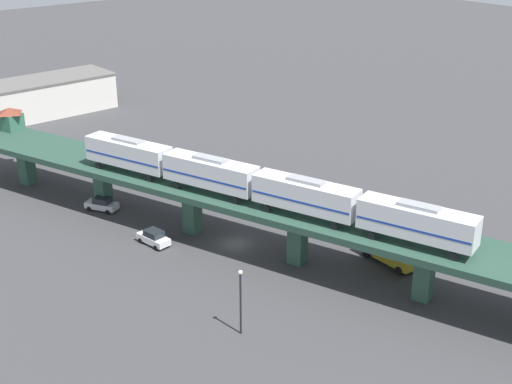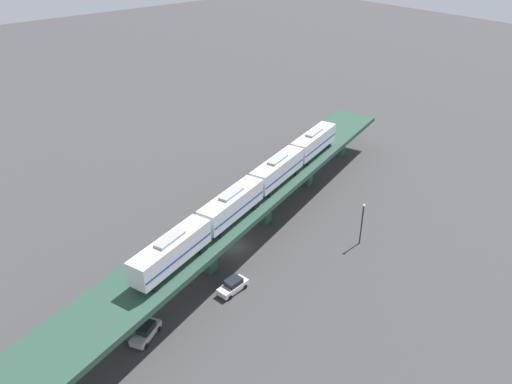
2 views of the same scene
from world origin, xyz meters
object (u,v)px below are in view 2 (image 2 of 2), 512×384
street_car_white (233,285)px  delivery_truck (265,181)px  subway_train (256,186)px  street_car_silver (146,331)px  street_lamp (362,221)px

street_car_white → delivery_truck: (18.30, -21.35, 0.82)m
subway_train → street_car_silver: 25.80m
street_car_silver → street_lamp: street_lamp is taller
subway_train → street_car_silver: size_ratio=10.22×
street_car_silver → street_lamp: 34.81m
street_car_white → street_lamp: (-3.61, -21.50, 3.17)m
street_car_white → delivery_truck: 28.13m
street_lamp → subway_train: bearing=45.2°
street_car_silver → delivery_truck: size_ratio=0.65×
delivery_truck → street_lamp: 22.04m
street_car_white → street_lamp: size_ratio=0.66×
delivery_truck → street_lamp: (-21.91, -0.15, 2.35)m
subway_train → delivery_truck: size_ratio=6.61×
subway_train → street_car_silver: (-7.53, 23.24, -8.30)m
street_lamp → street_car_silver: bearing=84.0°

